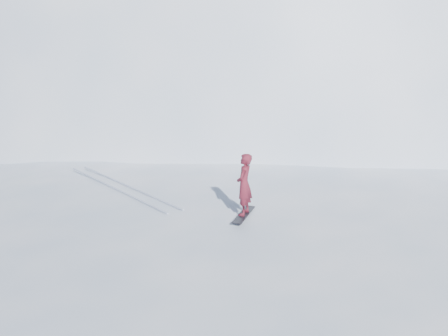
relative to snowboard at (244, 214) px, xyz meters
name	(u,v)px	position (x,y,z in m)	size (l,w,h in m)	color
ground	(226,297)	(-0.55, 0.07, -2.41)	(400.00, 400.00, 0.00)	white
near_ridge	(202,251)	(0.45, 3.07, -2.41)	(36.00, 28.00, 4.80)	white
summit_peak	(270,109)	(21.45, 26.07, -2.41)	(60.00, 56.00, 56.00)	white
peak_shoulder	(189,135)	(9.45, 20.07, -2.41)	(28.00, 24.00, 18.00)	white
wind_bumps	(173,273)	(-1.11, 2.18, -2.41)	(16.00, 14.40, 1.00)	white
snowboard	(244,214)	(0.00, 0.00, 0.00)	(1.41, 0.26, 0.02)	black
snowboarder	(244,184)	(0.00, 0.00, 0.86)	(0.62, 0.41, 1.70)	maroon
board_tracks	(121,186)	(-1.89, 4.20, 0.01)	(1.35, 5.95, 0.04)	silver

